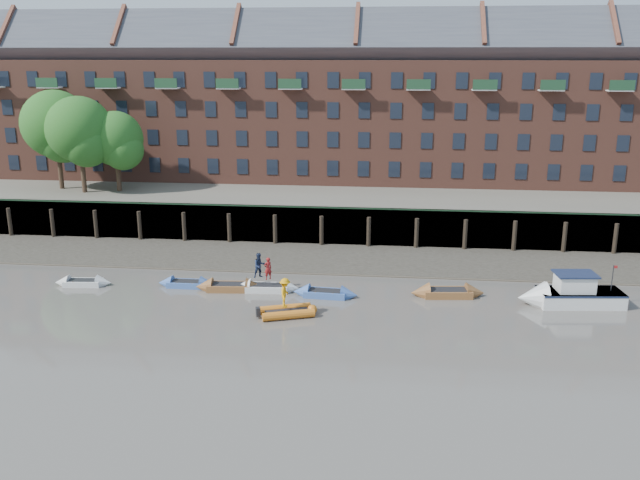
# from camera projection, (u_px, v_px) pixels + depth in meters

# --- Properties ---
(ground) EXTENTS (220.00, 220.00, 0.00)m
(ground) POSITION_uv_depth(u_px,v_px,m) (315.00, 356.00, 36.69)
(ground) COLOR #5D5852
(ground) RESTS_ON ground
(foreshore) EXTENTS (110.00, 8.00, 0.50)m
(foreshore) POSITION_uv_depth(u_px,v_px,m) (341.00, 259.00, 53.94)
(foreshore) COLOR #3D382F
(foreshore) RESTS_ON ground
(mud_band) EXTENTS (110.00, 1.60, 0.10)m
(mud_band) POSITION_uv_depth(u_px,v_px,m) (338.00, 272.00, 50.68)
(mud_band) COLOR #4C4336
(mud_band) RESTS_ON ground
(river_wall) EXTENTS (110.00, 1.23, 3.30)m
(river_wall) POSITION_uv_depth(u_px,v_px,m) (346.00, 226.00, 57.71)
(river_wall) COLOR #2D2A26
(river_wall) RESTS_ON ground
(bank_terrace) EXTENTS (110.00, 28.00, 3.20)m
(bank_terrace) POSITION_uv_depth(u_px,v_px,m) (355.00, 194.00, 70.76)
(bank_terrace) COLOR #5E594D
(bank_terrace) RESTS_ON ground
(apartment_terrace) EXTENTS (80.60, 15.56, 20.98)m
(apartment_terrace) POSITION_uv_depth(u_px,v_px,m) (357.00, 84.00, 68.73)
(apartment_terrace) COLOR brown
(apartment_terrace) RESTS_ON bank_terrace
(tree_cluster) EXTENTS (11.76, 7.74, 9.40)m
(tree_cluster) POSITION_uv_depth(u_px,v_px,m) (77.00, 129.00, 63.20)
(tree_cluster) COLOR #3A281C
(tree_cluster) RESTS_ON bank_terrace
(rowboat_0) EXTENTS (4.08, 1.52, 1.16)m
(rowboat_0) POSITION_uv_depth(u_px,v_px,m) (83.00, 283.00, 47.78)
(rowboat_0) COLOR silver
(rowboat_0) RESTS_ON ground
(rowboat_1) EXTENTS (4.07, 1.18, 1.18)m
(rowboat_1) POSITION_uv_depth(u_px,v_px,m) (187.00, 284.00, 47.54)
(rowboat_1) COLOR #3F64AB
(rowboat_1) RESTS_ON ground
(rowboat_2) EXTENTS (4.75, 1.73, 1.35)m
(rowboat_2) POSITION_uv_depth(u_px,v_px,m) (229.00, 287.00, 46.79)
(rowboat_2) COLOR brown
(rowboat_2) RESTS_ON ground
(rowboat_3) EXTENTS (4.56, 1.54, 1.30)m
(rowboat_3) POSITION_uv_depth(u_px,v_px,m) (267.00, 288.00, 46.66)
(rowboat_3) COLOR silver
(rowboat_3) RESTS_ON ground
(rowboat_4) EXTENTS (4.47, 1.59, 1.27)m
(rowboat_4) POSITION_uv_depth(u_px,v_px,m) (325.00, 293.00, 45.58)
(rowboat_4) COLOR #3F64AB
(rowboat_4) RESTS_ON ground
(rowboat_6) EXTENTS (5.08, 1.95, 1.44)m
(rowboat_6) POSITION_uv_depth(u_px,v_px,m) (448.00, 293.00, 45.60)
(rowboat_6) COLOR brown
(rowboat_6) RESTS_ON ground
(rib_tender) EXTENTS (3.66, 2.69, 0.62)m
(rib_tender) POSITION_uv_depth(u_px,v_px,m) (289.00, 311.00, 42.26)
(rib_tender) COLOR #CB6C1A
(rib_tender) RESTS_ON ground
(motor_launch) EXTENTS (6.90, 2.88, 2.77)m
(motor_launch) POSITION_uv_depth(u_px,v_px,m) (563.00, 295.00, 43.95)
(motor_launch) COLOR silver
(motor_launch) RESTS_ON ground
(person_rower_a) EXTENTS (0.68, 0.64, 1.56)m
(person_rower_a) POSITION_uv_depth(u_px,v_px,m) (268.00, 268.00, 46.19)
(person_rower_a) COLOR maroon
(person_rower_a) RESTS_ON rowboat_3
(person_rower_b) EXTENTS (1.07, 1.00, 1.75)m
(person_rower_b) POSITION_uv_depth(u_px,v_px,m) (259.00, 265.00, 46.54)
(person_rower_b) COLOR #19233F
(person_rower_b) RESTS_ON rowboat_3
(person_rib_crew) EXTENTS (0.69, 1.21, 1.86)m
(person_rib_crew) POSITION_uv_depth(u_px,v_px,m) (285.00, 293.00, 41.94)
(person_rib_crew) COLOR orange
(person_rib_crew) RESTS_ON rib_tender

